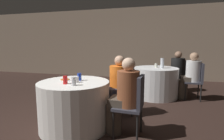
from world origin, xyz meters
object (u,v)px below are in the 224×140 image
object	(u,v)px
chair_near_northeast	(123,87)
person_black_shirt	(176,71)
chair_far_east	(197,78)
pizza_plate_near	(65,80)
table_far	(155,82)
person_white_shirt	(190,76)
chair_far_northeast	(179,73)
table_near	(75,105)
chair_near_east	(134,101)
soda_can_blue	(79,77)
bottle_far	(162,63)
soda_can_silver	(74,81)
person_orange_shirt	(117,86)
person_floral_shirt	(123,97)
soda_can_red	(65,80)

from	to	relation	value
chair_near_northeast	person_black_shirt	world-z (taller)	person_black_shirt
chair_far_east	pizza_plate_near	bearing A→B (deg)	131.69
table_far	person_white_shirt	xyz separation A→B (m)	(0.82, -0.02, 0.21)
chair_far_northeast	chair_far_east	bearing A→B (deg)	155.37
table_near	person_black_shirt	size ratio (longest dim) A/B	0.97
chair_near_east	person_black_shirt	distance (m)	2.90
chair_far_east	person_white_shirt	distance (m)	0.17
pizza_plate_near	soda_can_blue	bearing A→B (deg)	7.36
person_black_shirt	chair_near_northeast	bearing A→B (deg)	103.21
chair_far_northeast	bottle_far	bearing A→B (deg)	99.29
table_far	chair_near_northeast	bearing A→B (deg)	-111.63
soda_can_blue	soda_can_silver	size ratio (longest dim) A/B	1.00
person_white_shirt	pizza_plate_near	world-z (taller)	person_white_shirt
table_far	chair_near_northeast	distance (m)	1.52
chair_near_northeast	person_white_shirt	size ratio (longest dim) A/B	0.78
chair_far_northeast	pizza_plate_near	size ratio (longest dim) A/B	4.23
chair_far_northeast	soda_can_silver	distance (m)	3.56
person_orange_shirt	bottle_far	world-z (taller)	person_orange_shirt
table_far	soda_can_blue	size ratio (longest dim) A/B	9.30
chair_far_northeast	person_floral_shirt	distance (m)	3.08
table_near	chair_near_northeast	distance (m)	0.99
chair_far_northeast	bottle_far	distance (m)	0.99
chair_near_northeast	soda_can_red	bearing A→B (deg)	94.84
chair_far_east	chair_near_east	bearing A→B (deg)	151.76
chair_far_northeast	person_black_shirt	bearing A→B (deg)	90.00
table_far	person_floral_shirt	xyz separation A→B (m)	(-0.40, -2.17, 0.20)
chair_far_east	person_floral_shirt	bearing A→B (deg)	148.43
soda_can_red	table_far	bearing A→B (deg)	61.57
pizza_plate_near	soda_can_red	distance (m)	0.31
person_black_shirt	pizza_plate_near	distance (m)	3.32
chair_far_northeast	pizza_plate_near	distance (m)	3.47
chair_far_east	person_orange_shirt	world-z (taller)	person_orange_shirt
chair_near_northeast	chair_far_east	bearing A→B (deg)	-95.77
soda_can_blue	bottle_far	distance (m)	2.38
table_far	person_orange_shirt	distance (m)	1.67
person_black_shirt	soda_can_silver	world-z (taller)	person_black_shirt
table_near	table_far	bearing A→B (deg)	60.30
soda_can_red	bottle_far	distance (m)	2.67
table_near	person_floral_shirt	bearing A→B (deg)	-2.81
table_near	pizza_plate_near	distance (m)	0.44
person_orange_shirt	soda_can_red	world-z (taller)	person_orange_shirt
chair_far_northeast	person_white_shirt	distance (m)	0.77
table_far	chair_far_east	bearing A→B (deg)	-1.28
soda_can_blue	bottle_far	xyz separation A→B (m)	(1.32, 1.97, 0.07)
chair_far_east	person_black_shirt	distance (m)	0.77
person_floral_shirt	bottle_far	bearing A→B (deg)	-12.02
person_orange_shirt	pizza_plate_near	world-z (taller)	person_orange_shirt
table_near	pizza_plate_near	xyz separation A→B (m)	(-0.20, 0.07, 0.39)
table_far	person_black_shirt	distance (m)	0.86
person_orange_shirt	person_floral_shirt	size ratio (longest dim) A/B	0.99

